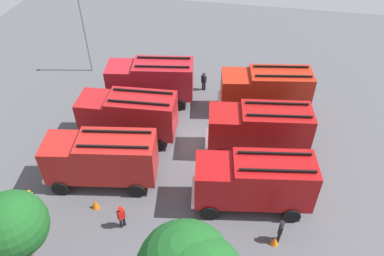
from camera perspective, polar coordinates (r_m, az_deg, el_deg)
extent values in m
plane|color=#4C4C51|center=(28.08, 0.00, -2.18)|extent=(54.36, 54.36, 0.00)
cube|color=#A92212|center=(30.11, 6.59, 5.94)|extent=(2.57, 2.82, 2.60)
cube|color=#8C9EAD|center=(29.86, 4.61, 6.49)|extent=(0.42, 2.11, 1.46)
cube|color=#A92212|center=(30.54, 13.20, 5.95)|extent=(5.14, 3.23, 2.90)
cube|color=black|center=(29.14, 13.85, 7.73)|extent=(4.28, 0.80, 0.12)
cube|color=black|center=(30.29, 13.45, 9.13)|extent=(4.28, 0.80, 0.12)
cube|color=silver|center=(30.69, 4.19, 4.23)|extent=(0.57, 2.38, 0.28)
cylinder|color=black|center=(30.04, 6.12, 2.22)|extent=(1.14, 0.52, 1.10)
cylinder|color=black|center=(31.96, 5.90, 4.87)|extent=(1.14, 0.52, 1.10)
cylinder|color=black|center=(30.83, 15.24, 1.99)|extent=(1.14, 0.52, 1.10)
cylinder|color=black|center=(32.71, 14.51, 4.59)|extent=(1.14, 0.52, 1.10)
cube|color=#A61A23|center=(31.62, -10.68, 7.31)|extent=(2.55, 2.80, 2.60)
cube|color=#8C9EAD|center=(31.70, -12.62, 7.77)|extent=(0.40, 2.11, 1.46)
cube|color=#A61A23|center=(30.97, -4.33, 7.51)|extent=(5.12, 3.19, 2.90)
cube|color=black|center=(29.57, -4.61, 9.35)|extent=(4.29, 0.76, 0.12)
cube|color=black|center=(30.75, -4.35, 10.67)|extent=(4.29, 0.76, 0.12)
cube|color=silver|center=(32.53, -12.51, 5.60)|extent=(0.55, 2.38, 0.28)
cylinder|color=black|center=(31.57, -11.09, 3.76)|extent=(1.14, 0.51, 1.10)
cylinder|color=black|center=(33.48, -10.33, 6.21)|extent=(1.14, 0.51, 1.10)
cylinder|color=black|center=(30.85, -2.17, 3.62)|extent=(1.14, 0.51, 1.10)
cylinder|color=black|center=(32.80, -1.88, 6.12)|extent=(1.14, 0.51, 1.10)
cube|color=#9E1212|center=(26.23, 4.95, 0.12)|extent=(2.52, 2.77, 2.60)
cube|color=#8C9EAD|center=(26.00, 2.68, 0.73)|extent=(0.37, 2.12, 1.46)
cube|color=#9E1212|center=(26.52, 12.54, 0.10)|extent=(5.09, 3.12, 2.90)
cube|color=black|center=(25.03, 13.22, 1.84)|extent=(4.30, 0.70, 0.12)
cube|color=black|center=(26.11, 12.86, 3.71)|extent=(4.30, 0.70, 0.12)
cube|color=silver|center=(26.96, 2.27, -1.66)|extent=(0.52, 2.38, 0.28)
cylinder|color=black|center=(26.37, 4.36, -4.12)|extent=(1.14, 0.49, 1.10)
cylinder|color=black|center=(28.14, 4.34, -0.71)|extent=(1.14, 0.49, 1.10)
cylinder|color=black|center=(27.00, 14.84, -4.39)|extent=(1.14, 0.49, 1.10)
cylinder|color=black|center=(28.73, 14.15, -1.04)|extent=(1.14, 0.49, 1.10)
cube|color=#A2181A|center=(28.35, -14.42, 2.34)|extent=(2.35, 2.63, 2.60)
cube|color=#8C9EAD|center=(28.55, -16.50, 2.97)|extent=(0.21, 2.13, 1.46)
cube|color=#A2181A|center=(27.25, -7.56, 2.07)|extent=(4.95, 2.80, 2.90)
cube|color=black|center=(25.79, -8.20, 3.88)|extent=(4.32, 0.39, 0.12)
cube|color=black|center=(26.86, -7.52, 5.61)|extent=(4.32, 0.39, 0.12)
cube|color=silver|center=(29.47, -16.25, 0.73)|extent=(0.35, 2.38, 0.28)
cylinder|color=black|center=(28.53, -15.05, -1.57)|extent=(1.12, 0.42, 1.10)
cylinder|color=black|center=(30.22, -13.60, 1.44)|extent=(1.12, 0.42, 1.10)
cylinder|color=black|center=(27.22, -5.37, -2.48)|extent=(1.12, 0.42, 1.10)
cylinder|color=black|center=(28.98, -4.44, 0.71)|extent=(1.12, 0.42, 1.10)
cube|color=#A21011|center=(22.62, 3.30, -7.97)|extent=(2.55, 2.80, 2.60)
cube|color=#8C9EAD|center=(22.38, 0.62, -7.37)|extent=(0.39, 2.11, 1.46)
cube|color=#A21011|center=(22.88, 12.19, -7.82)|extent=(5.12, 3.19, 2.90)
cube|color=black|center=(21.29, 13.00, -6.36)|extent=(4.29, 0.76, 0.12)
cube|color=black|center=(22.24, 12.53, -3.79)|extent=(4.29, 0.76, 0.12)
cube|color=silver|center=(23.48, 0.23, -9.77)|extent=(0.55, 2.38, 0.28)
cylinder|color=black|center=(23.05, 2.66, -12.76)|extent=(1.14, 0.51, 1.10)
cylinder|color=black|center=(24.57, 2.68, -8.29)|extent=(1.14, 0.51, 1.10)
cylinder|color=black|center=(23.66, 14.91, -12.73)|extent=(1.14, 0.51, 1.10)
cylinder|color=black|center=(25.14, 14.04, -8.39)|extent=(1.14, 0.51, 1.10)
cube|color=#A91D19|center=(25.27, -18.98, -4.30)|extent=(2.56, 2.81, 2.60)
cube|color=#8C9EAD|center=(25.45, -21.35, -3.67)|extent=(0.40, 2.11, 1.46)
cube|color=#A91D19|center=(24.17, -11.24, -4.41)|extent=(5.13, 3.21, 2.90)
cube|color=black|center=(22.63, -12.07, -2.80)|extent=(4.29, 0.78, 0.12)
cube|color=black|center=(23.62, -11.42, -0.52)|extent=(4.29, 0.78, 0.12)
cube|color=silver|center=(26.48, -20.90, -5.95)|extent=(0.56, 2.38, 0.28)
cylinder|color=black|center=(25.66, -19.43, -8.62)|extent=(1.14, 0.51, 1.10)
cylinder|color=black|center=(27.17, -17.97, -4.85)|extent=(1.14, 0.51, 1.10)
cylinder|color=black|center=(24.37, -8.47, -9.35)|extent=(1.14, 0.51, 1.10)
cylinder|color=black|center=(25.96, -7.69, -5.32)|extent=(1.14, 0.51, 1.10)
cylinder|color=black|center=(32.40, -14.97, 3.76)|extent=(0.16, 0.16, 0.77)
cylinder|color=black|center=(32.48, -15.31, 3.79)|extent=(0.16, 0.16, 0.77)
cube|color=black|center=(32.03, -15.36, 4.81)|extent=(0.43, 0.27, 0.67)
sphere|color=tan|center=(31.79, -15.50, 5.47)|extent=(0.22, 0.22, 0.22)
cylinder|color=black|center=(31.74, -15.52, 5.60)|extent=(0.27, 0.27, 0.07)
cylinder|color=black|center=(23.21, -10.34, -13.79)|extent=(0.16, 0.16, 0.78)
cylinder|color=black|center=(23.16, -10.79, -14.05)|extent=(0.16, 0.16, 0.78)
cube|color=#B7140F|center=(22.61, -10.79, -12.84)|extent=(0.45, 0.48, 0.67)
sphere|color=#9E704C|center=(22.26, -10.93, -12.15)|extent=(0.22, 0.22, 0.22)
cylinder|color=#B7140F|center=(22.19, -10.96, -12.01)|extent=(0.27, 0.27, 0.07)
cylinder|color=black|center=(33.44, 1.65, 6.51)|extent=(0.16, 0.16, 0.76)
cylinder|color=black|center=(33.35, 1.95, 6.40)|extent=(0.16, 0.16, 0.76)
cube|color=black|center=(33.00, 1.83, 7.48)|extent=(0.48, 0.39, 0.66)
sphere|color=#9E704C|center=(32.77, 1.84, 8.13)|extent=(0.22, 0.22, 0.22)
cylinder|color=black|center=(32.72, 1.85, 8.26)|extent=(0.27, 0.27, 0.06)
cylinder|color=black|center=(25.42, -22.75, -10.88)|extent=(0.16, 0.16, 0.80)
cylinder|color=black|center=(25.44, -23.21, -11.01)|extent=(0.16, 0.16, 0.80)
cube|color=orange|center=(24.89, -23.42, -9.84)|extent=(0.48, 0.44, 0.70)
sphere|color=beige|center=(24.56, -23.70, -9.14)|extent=(0.23, 0.23, 0.23)
cylinder|color=orange|center=(24.50, -23.76, -9.00)|extent=(0.28, 0.28, 0.07)
cylinder|color=black|center=(22.75, 13.09, -16.00)|extent=(0.16, 0.16, 0.79)
cylinder|color=black|center=(22.87, 13.23, -15.59)|extent=(0.16, 0.16, 0.79)
cube|color=black|center=(22.21, 13.45, -14.71)|extent=(0.34, 0.47, 0.69)
sphere|color=tan|center=(21.84, 13.64, -14.02)|extent=(0.22, 0.22, 0.22)
cylinder|color=black|center=(21.77, 13.67, -13.88)|extent=(0.28, 0.28, 0.07)
cylinder|color=brown|center=(22.62, -23.82, -17.13)|extent=(0.43, 0.43, 2.15)
sphere|color=#19511E|center=(20.67, -25.71, -13.21)|extent=(3.45, 3.45, 3.45)
cone|color=#F2600C|center=(22.69, 12.54, -16.47)|extent=(0.43, 0.43, 0.62)
cone|color=#F2600C|center=(24.44, -14.57, -11.21)|extent=(0.45, 0.45, 0.65)
cylinder|color=slate|center=(35.96, -15.93, 13.22)|extent=(0.16, 0.16, 6.94)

